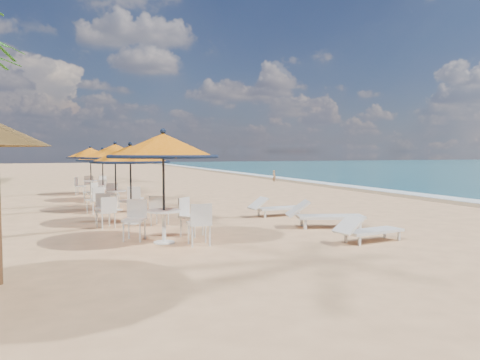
# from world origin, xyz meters

# --- Properties ---
(ground) EXTENTS (160.00, 160.00, 0.00)m
(ground) POSITION_xyz_m (0.00, 0.00, 0.00)
(ground) COLOR tan
(ground) RESTS_ON ground
(foam_strip) EXTENTS (1.20, 140.00, 0.04)m
(foam_strip) POSITION_xyz_m (9.30, 10.00, 0.00)
(foam_strip) COLOR white
(foam_strip) RESTS_ON ground
(wetsand_band) EXTENTS (1.40, 140.00, 0.02)m
(wetsand_band) POSITION_xyz_m (8.40, 10.00, 0.00)
(wetsand_band) COLOR olive
(wetsand_band) RESTS_ON ground
(station_0) EXTENTS (2.50, 2.50, 2.60)m
(station_0) POSITION_xyz_m (-4.49, 0.51, 1.90)
(station_0) COLOR black
(station_0) RESTS_ON ground
(station_1) EXTENTS (2.26, 2.26, 2.36)m
(station_1) POSITION_xyz_m (-4.89, 3.59, 1.72)
(station_1) COLOR black
(station_1) RESTS_ON ground
(station_2) EXTENTS (2.35, 2.39, 2.45)m
(station_2) POSITION_xyz_m (-4.93, 6.94, 1.79)
(station_2) COLOR black
(station_2) RESTS_ON ground
(station_3) EXTENTS (2.17, 2.24, 2.27)m
(station_3) POSITION_xyz_m (-5.11, 10.55, 1.73)
(station_3) COLOR black
(station_3) RESTS_ON ground
(station_4) EXTENTS (2.27, 2.27, 2.37)m
(station_4) POSITION_xyz_m (-5.38, 13.76, 1.73)
(station_4) COLOR black
(station_4) RESTS_ON ground
(lounger_near) EXTENTS (1.81, 0.80, 0.63)m
(lounger_near) POSITION_xyz_m (-0.17, -1.10, 0.29)
(lounger_near) COLOR silver
(lounger_near) RESTS_ON ground
(lounger_mid) EXTENTS (2.21, 1.27, 0.76)m
(lounger_mid) POSITION_xyz_m (-0.05, 1.08, 0.35)
(lounger_mid) COLOR silver
(lounger_mid) RESTS_ON ground
(lounger_far) EXTENTS (1.81, 0.67, 0.64)m
(lounger_far) POSITION_xyz_m (-0.33, 3.61, 0.30)
(lounger_far) COLOR silver
(lounger_far) RESTS_ON ground
(person) EXTENTS (0.26, 0.35, 0.87)m
(person) POSITION_xyz_m (6.83, 18.89, 0.43)
(person) COLOR #966D4C
(person) RESTS_ON ground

